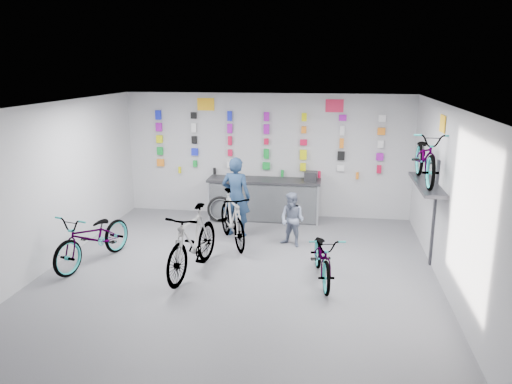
% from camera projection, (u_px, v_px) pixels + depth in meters
% --- Properties ---
extents(floor, '(8.00, 8.00, 0.00)m').
position_uv_depth(floor, '(236.00, 279.00, 8.76)').
color(floor, '#525257').
rests_on(floor, ground).
extents(ceiling, '(8.00, 8.00, 0.00)m').
position_uv_depth(ceiling, '(235.00, 107.00, 8.02)').
color(ceiling, white).
rests_on(ceiling, wall_back).
extents(wall_back, '(7.00, 0.00, 7.00)m').
position_uv_depth(wall_back, '(267.00, 155.00, 12.22)').
color(wall_back, '#B7B7B9').
rests_on(wall_back, floor).
extents(wall_front, '(7.00, 0.00, 7.00)m').
position_uv_depth(wall_front, '(152.00, 307.00, 4.56)').
color(wall_front, '#B7B7B9').
rests_on(wall_front, floor).
extents(wall_left, '(0.00, 8.00, 8.00)m').
position_uv_depth(wall_left, '(43.00, 189.00, 8.91)').
color(wall_left, '#B7B7B9').
rests_on(wall_left, floor).
extents(wall_right, '(0.00, 8.00, 8.00)m').
position_uv_depth(wall_right, '(453.00, 205.00, 7.88)').
color(wall_right, '#B7B7B9').
rests_on(wall_right, floor).
extents(counter, '(2.70, 0.66, 1.00)m').
position_uv_depth(counter, '(264.00, 200.00, 12.03)').
color(counter, black).
rests_on(counter, floor).
extents(merch_wall, '(5.58, 0.08, 1.57)m').
position_uv_depth(merch_wall, '(265.00, 144.00, 12.09)').
color(merch_wall, orange).
rests_on(merch_wall, wall_back).
extents(wall_bracket, '(0.39, 1.90, 2.00)m').
position_uv_depth(wall_bracket, '(428.00, 189.00, 9.06)').
color(wall_bracket, '#333338').
rests_on(wall_bracket, wall_right).
extents(sign_left, '(0.42, 0.02, 0.30)m').
position_uv_depth(sign_left, '(206.00, 104.00, 12.12)').
color(sign_left, yellow).
rests_on(sign_left, wall_back).
extents(sign_right, '(0.42, 0.02, 0.30)m').
position_uv_depth(sign_right, '(335.00, 106.00, 11.67)').
color(sign_right, '#DA2248').
rests_on(sign_right, wall_back).
extents(sign_side, '(0.02, 0.40, 0.30)m').
position_uv_depth(sign_side, '(443.00, 124.00, 8.74)').
color(sign_side, yellow).
rests_on(sign_side, wall_right).
extents(bike_left, '(1.19, 2.09, 1.04)m').
position_uv_depth(bike_left, '(93.00, 237.00, 9.33)').
color(bike_left, gray).
rests_on(bike_left, floor).
extents(bike_center, '(0.88, 2.09, 1.21)m').
position_uv_depth(bike_center, '(193.00, 242.00, 8.85)').
color(bike_center, gray).
rests_on(bike_center, floor).
extents(bike_right, '(0.86, 1.78, 0.90)m').
position_uv_depth(bike_right, '(323.00, 256.00, 8.61)').
color(bike_right, gray).
rests_on(bike_right, floor).
extents(bike_service, '(1.29, 1.90, 1.12)m').
position_uv_depth(bike_service, '(232.00, 218.00, 10.36)').
color(bike_service, gray).
rests_on(bike_service, floor).
extents(bike_wall, '(0.63, 1.80, 0.95)m').
position_uv_depth(bike_wall, '(426.00, 157.00, 8.93)').
color(bike_wall, gray).
rests_on(bike_wall, wall_bracket).
extents(clerk, '(0.69, 0.50, 1.75)m').
position_uv_depth(clerk, '(236.00, 197.00, 10.82)').
color(clerk, '#192E4B').
rests_on(clerk, floor).
extents(customer, '(0.69, 0.63, 1.13)m').
position_uv_depth(customer, '(292.00, 220.00, 10.24)').
color(customer, slate).
rests_on(customer, floor).
extents(spare_wheel, '(0.64, 0.23, 0.63)m').
position_uv_depth(spare_wheel, '(220.00, 209.00, 11.87)').
color(spare_wheel, black).
rests_on(spare_wheel, floor).
extents(register, '(0.30, 0.32, 0.22)m').
position_uv_depth(register, '(311.00, 176.00, 11.72)').
color(register, black).
rests_on(register, counter).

